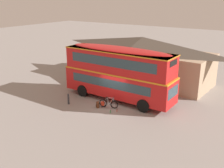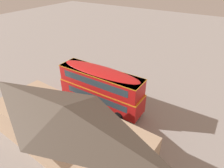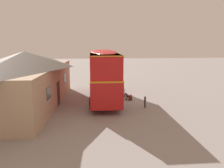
% 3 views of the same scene
% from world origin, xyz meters
% --- Properties ---
extents(ground_plane, '(120.00, 120.00, 0.00)m').
position_xyz_m(ground_plane, '(0.00, 0.00, 0.00)').
color(ground_plane, gray).
extents(double_decker_bus, '(10.35, 2.74, 4.79)m').
position_xyz_m(double_decker_bus, '(-0.27, 1.26, 2.64)').
color(double_decker_bus, black).
rests_on(double_decker_bus, ground).
extents(touring_bicycle, '(1.65, 0.70, 0.97)m').
position_xyz_m(touring_bicycle, '(0.00, -0.81, 0.37)').
color(touring_bicycle, black).
rests_on(touring_bicycle, ground).
extents(backpack_on_ground, '(0.39, 0.39, 0.53)m').
position_xyz_m(backpack_on_ground, '(-0.72, -1.28, 0.27)').
color(backpack_on_ground, '#592D19').
rests_on(backpack_on_ground, ground).
extents(water_bottle_green_metal, '(0.07, 0.07, 0.26)m').
position_xyz_m(water_bottle_green_metal, '(0.77, -1.57, 0.12)').
color(water_bottle_green_metal, green).
rests_on(water_bottle_green_metal, ground).
extents(water_bottle_red_squeeze, '(0.07, 0.07, 0.21)m').
position_xyz_m(water_bottle_red_squeeze, '(1.08, -1.07, 0.10)').
color(water_bottle_red_squeeze, '#D84C33').
rests_on(water_bottle_red_squeeze, ground).
extents(pub_building, '(15.68, 6.71, 4.75)m').
position_xyz_m(pub_building, '(-1.52, 8.08, 2.42)').
color(pub_building, tan).
rests_on(pub_building, ground).
extents(kerb_bollard, '(0.16, 0.16, 0.97)m').
position_xyz_m(kerb_bollard, '(-3.28, -2.08, 0.50)').
color(kerb_bollard, '#333338').
rests_on(kerb_bollard, ground).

